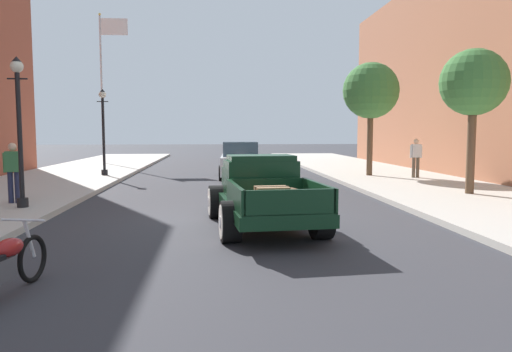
% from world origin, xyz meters
% --- Properties ---
extents(ground_plane, '(140.00, 140.00, 0.00)m').
position_xyz_m(ground_plane, '(0.00, 0.00, 0.00)').
color(ground_plane, '#333338').
extents(hotrod_truck_dark_green, '(2.48, 5.04, 1.58)m').
position_xyz_m(hotrod_truck_dark_green, '(0.51, -0.65, 0.75)').
color(hotrod_truck_dark_green, black).
rests_on(hotrod_truck_dark_green, ground).
extents(car_background_white, '(2.00, 4.37, 1.65)m').
position_xyz_m(car_background_white, '(0.62, 10.71, 0.77)').
color(car_background_white, silver).
rests_on(car_background_white, ground).
extents(pedestrian_sidewalk_left, '(0.53, 0.22, 1.65)m').
position_xyz_m(pedestrian_sidewalk_left, '(-6.02, 2.31, 1.09)').
color(pedestrian_sidewalk_left, '#232847').
rests_on(pedestrian_sidewalk_left, sidewalk_left).
extents(pedestrian_sidewalk_right, '(0.53, 0.22, 1.65)m').
position_xyz_m(pedestrian_sidewalk_right, '(8.01, 8.65, 1.09)').
color(pedestrian_sidewalk_right, brown).
rests_on(pedestrian_sidewalk_right, sidewalk_right).
extents(street_lamp_near, '(0.50, 0.32, 3.85)m').
position_xyz_m(street_lamp_near, '(-5.50, 1.52, 2.39)').
color(street_lamp_near, black).
rests_on(street_lamp_near, sidewalk_left).
extents(street_lamp_far, '(0.50, 0.32, 3.85)m').
position_xyz_m(street_lamp_far, '(-5.51, 10.94, 2.39)').
color(street_lamp_far, black).
rests_on(street_lamp_far, sidewalk_left).
extents(flagpole, '(1.74, 0.16, 9.16)m').
position_xyz_m(flagpole, '(-7.26, 19.66, 5.77)').
color(flagpole, '#B2B2B7').
rests_on(flagpole, sidewalk_left).
extents(street_tree_nearest, '(2.07, 2.07, 4.52)m').
position_xyz_m(street_tree_nearest, '(7.52, 3.28, 3.59)').
color(street_tree_nearest, brown).
rests_on(street_tree_nearest, sidewalk_right).
extents(street_tree_second, '(2.48, 2.48, 5.00)m').
position_xyz_m(street_tree_second, '(6.38, 9.87, 3.89)').
color(street_tree_second, brown).
rests_on(street_tree_second, sidewalk_right).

